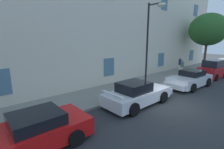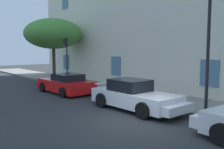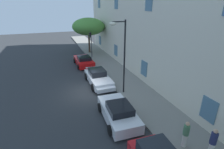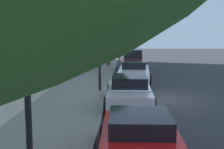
% 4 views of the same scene
% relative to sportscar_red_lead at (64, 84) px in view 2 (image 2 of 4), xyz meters
% --- Properties ---
extents(ground_plane, '(80.00, 80.00, 0.00)m').
position_rel_sportscar_red_lead_xyz_m(ground_plane, '(7.86, -1.12, -0.58)').
color(ground_plane, '#2B2D30').
extents(sidewalk, '(60.00, 3.37, 0.14)m').
position_rel_sportscar_red_lead_xyz_m(sidewalk, '(7.86, 2.99, -0.51)').
color(sidewalk, gray).
rests_on(sidewalk, ground).
extents(sportscar_red_lead, '(4.89, 2.27, 1.30)m').
position_rel_sportscar_red_lead_xyz_m(sportscar_red_lead, '(0.00, 0.00, 0.00)').
color(sportscar_red_lead, red).
rests_on(sportscar_red_lead, ground).
extents(sportscar_yellow_flank, '(4.93, 2.15, 1.44)m').
position_rel_sportscar_red_lead_xyz_m(sportscar_yellow_flank, '(6.59, 0.23, 0.06)').
color(sportscar_yellow_flank, white).
rests_on(sportscar_yellow_flank, ground).
extents(tree_near_kerb, '(5.12, 5.12, 5.52)m').
position_rel_sportscar_red_lead_xyz_m(tree_near_kerb, '(-5.75, 2.19, 3.73)').
color(tree_near_kerb, '#473323').
rests_on(tree_near_kerb, sidewalk).
extents(traffic_light, '(0.22, 0.36, 3.76)m').
position_rel_sportscar_red_lead_xyz_m(traffic_light, '(-2.80, 1.77, 2.12)').
color(traffic_light, black).
rests_on(traffic_light, sidewalk).
extents(street_lamp, '(0.44, 1.42, 6.35)m').
position_rel_sportscar_red_lead_xyz_m(street_lamp, '(9.27, 1.41, 3.89)').
color(street_lamp, black).
rests_on(street_lamp, sidewalk).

